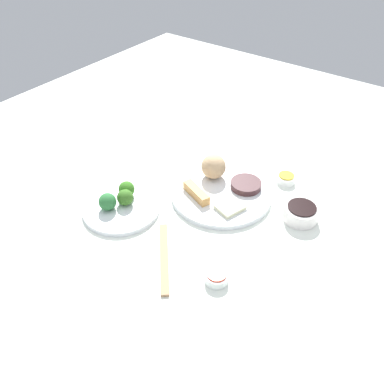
# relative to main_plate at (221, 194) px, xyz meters

# --- Properties ---
(tabletop) EXTENTS (2.20, 2.20, 0.02)m
(tabletop) POSITION_rel_main_plate_xyz_m (-0.05, -0.03, -0.02)
(tabletop) COLOR white
(tabletop) RESTS_ON ground
(main_plate) EXTENTS (0.30, 0.30, 0.02)m
(main_plate) POSITION_rel_main_plate_xyz_m (0.00, 0.00, 0.00)
(main_plate) COLOR white
(main_plate) RESTS_ON tabletop
(rice_scoop) EXTENTS (0.08, 0.08, 0.08)m
(rice_scoop) POSITION_rel_main_plate_xyz_m (0.05, 0.06, 0.05)
(rice_scoop) COLOR tan
(rice_scoop) RESTS_ON main_plate
(spring_roll) EXTENTS (0.06, 0.11, 0.03)m
(spring_roll) POSITION_rel_main_plate_xyz_m (-0.06, 0.05, 0.02)
(spring_roll) COLOR #D99A51
(spring_roll) RESTS_ON main_plate
(crab_rangoon_wonton) EXTENTS (0.09, 0.08, 0.01)m
(crab_rangoon_wonton) POSITION_rel_main_plate_xyz_m (-0.05, -0.06, 0.01)
(crab_rangoon_wonton) COLOR beige
(crab_rangoon_wonton) RESTS_ON main_plate
(stir_fry_heap) EXTENTS (0.09, 0.09, 0.02)m
(stir_fry_heap) POSITION_rel_main_plate_xyz_m (0.06, -0.05, 0.02)
(stir_fry_heap) COLOR #3E2325
(stir_fry_heap) RESTS_ON main_plate
(broccoli_plate) EXTENTS (0.22, 0.22, 0.01)m
(broccoli_plate) POSITION_rel_main_plate_xyz_m (-0.22, 0.19, -0.00)
(broccoli_plate) COLOR white
(broccoli_plate) RESTS_ON tabletop
(broccoli_floret_0) EXTENTS (0.05, 0.05, 0.05)m
(broccoli_floret_0) POSITION_rel_main_plate_xyz_m (-0.21, 0.19, 0.03)
(broccoli_floret_0) COLOR #396D23
(broccoli_floret_0) RESTS_ON broccoli_plate
(broccoli_floret_1) EXTENTS (0.05, 0.05, 0.05)m
(broccoli_floret_1) POSITION_rel_main_plate_xyz_m (-0.25, 0.22, 0.03)
(broccoli_floret_1) COLOR #2D7037
(broccoli_floret_1) RESTS_ON broccoli_plate
(broccoli_floret_2) EXTENTS (0.05, 0.05, 0.05)m
(broccoli_floret_2) POSITION_rel_main_plate_xyz_m (-0.18, 0.21, 0.03)
(broccoli_floret_2) COLOR #34711E
(broccoli_floret_2) RESTS_ON broccoli_plate
(soy_sauce_bowl) EXTENTS (0.10, 0.10, 0.04)m
(soy_sauce_bowl) POSITION_rel_main_plate_xyz_m (0.05, -0.23, 0.01)
(soy_sauce_bowl) COLOR white
(soy_sauce_bowl) RESTS_ON tabletop
(soy_sauce_bowl_liquid) EXTENTS (0.08, 0.08, 0.00)m
(soy_sauce_bowl_liquid) POSITION_rel_main_plate_xyz_m (0.05, -0.23, 0.03)
(soy_sauce_bowl_liquid) COLOR black
(soy_sauce_bowl_liquid) RESTS_ON soy_sauce_bowl
(sauce_ramekin_hot_mustard) EXTENTS (0.06, 0.06, 0.02)m
(sauce_ramekin_hot_mustard) POSITION_rel_main_plate_xyz_m (0.18, -0.12, 0.00)
(sauce_ramekin_hot_mustard) COLOR white
(sauce_ramekin_hot_mustard) RESTS_ON tabletop
(sauce_ramekin_hot_mustard_liquid) EXTENTS (0.05, 0.05, 0.00)m
(sauce_ramekin_hot_mustard_liquid) POSITION_rel_main_plate_xyz_m (0.18, -0.12, 0.02)
(sauce_ramekin_hot_mustard_liquid) COLOR gold
(sauce_ramekin_hot_mustard_liquid) RESTS_ON sauce_ramekin_hot_mustard
(sauce_ramekin_sweet_and_sour) EXTENTS (0.06, 0.06, 0.02)m
(sauce_ramekin_sweet_and_sour) POSITION_rel_main_plate_xyz_m (-0.27, -0.17, 0.00)
(sauce_ramekin_sweet_and_sour) COLOR white
(sauce_ramekin_sweet_and_sour) RESTS_ON tabletop
(sauce_ramekin_sweet_and_sour_liquid) EXTENTS (0.05, 0.05, 0.00)m
(sauce_ramekin_sweet_and_sour_liquid) POSITION_rel_main_plate_xyz_m (-0.27, -0.17, 0.02)
(sauce_ramekin_sweet_and_sour_liquid) COLOR red
(sauce_ramekin_sweet_and_sour_liquid) RESTS_ON sauce_ramekin_sweet_and_sour
(chopsticks_pair) EXTENTS (0.19, 0.17, 0.01)m
(chopsticks_pair) POSITION_rel_main_plate_xyz_m (-0.29, -0.02, -0.00)
(chopsticks_pair) COLOR #A87D56
(chopsticks_pair) RESTS_ON tabletop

